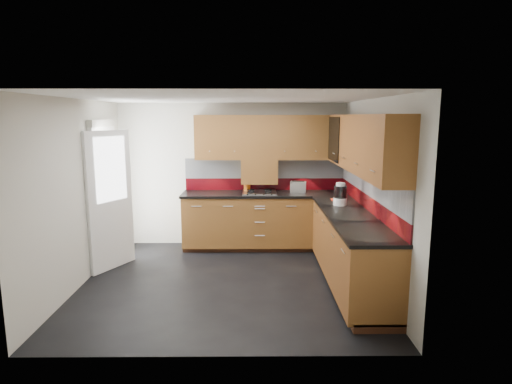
{
  "coord_description": "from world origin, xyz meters",
  "views": [
    {
      "loc": [
        0.34,
        -5.4,
        2.17
      ],
      "look_at": [
        0.39,
        0.65,
        1.1
      ],
      "focal_mm": 30.0,
      "sensor_mm": 36.0,
      "label": 1
    }
  ],
  "objects_px": {
    "toaster": "(298,187)",
    "utensil_pot": "(247,186)",
    "food_processor": "(340,195)",
    "gas_hob": "(259,192)"
  },
  "relations": [
    {
      "from": "gas_hob",
      "to": "utensil_pot",
      "type": "height_order",
      "value": "utensil_pot"
    },
    {
      "from": "utensil_pot",
      "to": "toaster",
      "type": "height_order",
      "value": "utensil_pot"
    },
    {
      "from": "utensil_pot",
      "to": "food_processor",
      "type": "relative_size",
      "value": 1.25
    },
    {
      "from": "gas_hob",
      "to": "food_processor",
      "type": "bearing_deg",
      "value": -40.54
    },
    {
      "from": "toaster",
      "to": "food_processor",
      "type": "bearing_deg",
      "value": -65.34
    },
    {
      "from": "toaster",
      "to": "utensil_pot",
      "type": "bearing_deg",
      "value": 173.34
    },
    {
      "from": "toaster",
      "to": "food_processor",
      "type": "xyz_separation_m",
      "value": [
        0.48,
        -1.05,
        0.06
      ]
    },
    {
      "from": "utensil_pot",
      "to": "food_processor",
      "type": "distance_m",
      "value": 1.76
    },
    {
      "from": "utensil_pot",
      "to": "toaster",
      "type": "bearing_deg",
      "value": -6.66
    },
    {
      "from": "gas_hob",
      "to": "utensil_pot",
      "type": "distance_m",
      "value": 0.29
    }
  ]
}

